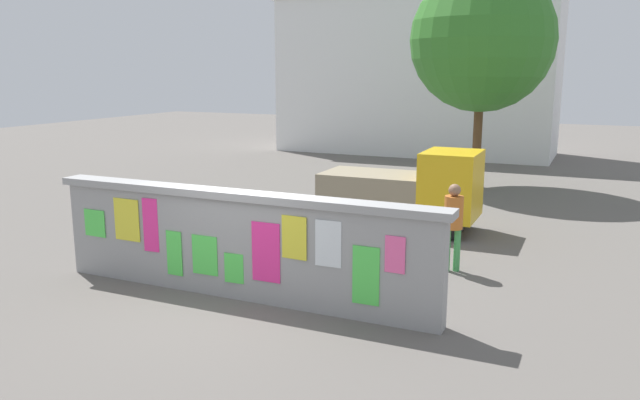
% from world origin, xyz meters
% --- Properties ---
extents(ground, '(60.00, 60.00, 0.00)m').
position_xyz_m(ground, '(0.00, 8.00, 0.00)').
color(ground, '#605B56').
extents(poster_wall, '(6.93, 0.42, 1.75)m').
position_xyz_m(poster_wall, '(-0.00, -0.00, 0.90)').
color(poster_wall, '#969696').
rests_on(poster_wall, ground).
extents(auto_rickshaw_truck, '(3.62, 1.54, 1.85)m').
position_xyz_m(auto_rickshaw_truck, '(1.19, 5.48, 0.90)').
color(auto_rickshaw_truck, black).
rests_on(auto_rickshaw_truck, ground).
extents(motorcycle, '(1.90, 0.56, 0.87)m').
position_xyz_m(motorcycle, '(1.05, 1.85, 0.46)').
color(motorcycle, black).
rests_on(motorcycle, ground).
extents(bicycle_near, '(1.67, 0.57, 0.95)m').
position_xyz_m(bicycle_near, '(-2.16, 3.20, 0.36)').
color(bicycle_near, black).
rests_on(bicycle_near, ground).
extents(person_walking, '(0.44, 0.44, 1.62)m').
position_xyz_m(person_walking, '(2.85, 2.75, 0.99)').
color(person_walking, '#3F994C').
rests_on(person_walking, ground).
extents(tree_roadside, '(4.35, 4.35, 6.69)m').
position_xyz_m(tree_roadside, '(1.62, 11.49, 4.51)').
color(tree_roadside, brown).
rests_on(tree_roadside, ground).
extents(building_background, '(12.15, 4.54, 7.12)m').
position_xyz_m(building_background, '(-2.53, 19.07, 3.58)').
color(building_background, white).
rests_on(building_background, ground).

